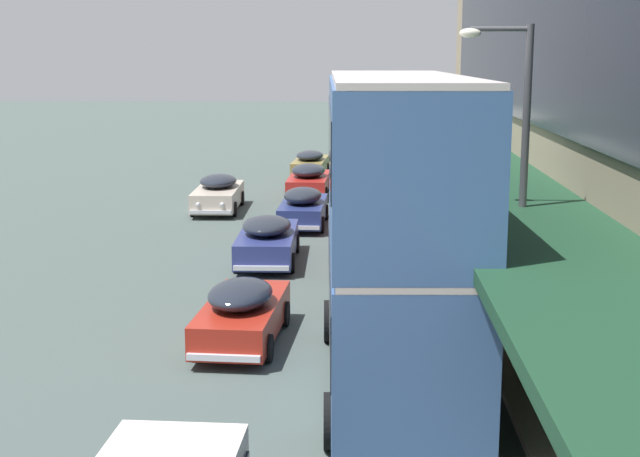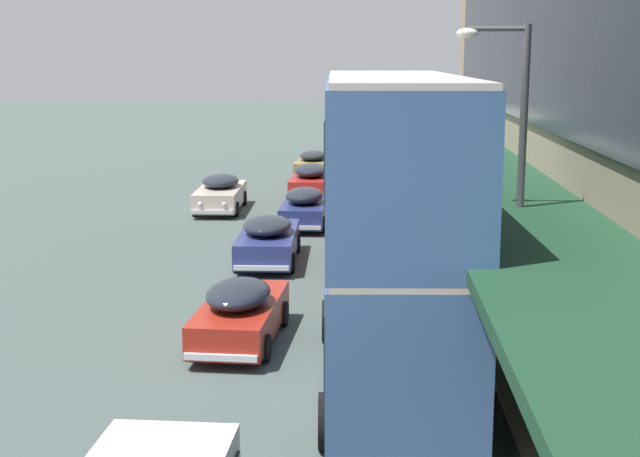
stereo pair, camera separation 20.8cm
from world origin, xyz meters
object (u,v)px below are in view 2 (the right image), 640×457
sedan_trailing_near (268,239)px  sedan_lead_near (220,193)px  sedan_second_mid (240,312)px  street_lamp (513,175)px  sedan_oncoming_front (305,207)px  sedan_trailing_mid (391,184)px  transit_bus_kerbside_far (392,225)px  transit_bus_kerbside_front (393,187)px  sedan_oncoming_rear (314,164)px  transit_bus_kerbside_rear (384,137)px  sedan_lead_mid (311,180)px

sedan_trailing_near → sedan_lead_near: 10.27m
sedan_second_mid → street_lamp: bearing=-17.0°
sedan_oncoming_front → sedan_lead_near: sedan_oncoming_front is taller
sedan_trailing_near → sedan_second_mid: sedan_trailing_near is taller
sedan_oncoming_front → sedan_lead_near: size_ratio=0.93×
sedan_oncoming_front → street_lamp: size_ratio=0.64×
sedan_trailing_near → sedan_trailing_mid: size_ratio=1.01×
transit_bus_kerbside_far → sedan_trailing_mid: transit_bus_kerbside_far is taller
sedan_trailing_near → sedan_second_mid: bearing=-88.3°
transit_bus_kerbside_front → sedan_oncoming_front: (-3.41, 2.14, -1.16)m
transit_bus_kerbside_far → sedan_oncoming_rear: bearing=96.2°
sedan_trailing_near → sedan_lead_near: (-3.18, 9.76, 0.00)m
transit_bus_kerbside_front → sedan_trailing_near: (-4.20, -4.16, -1.16)m
sedan_trailing_mid → sedan_lead_near: 8.19m
transit_bus_kerbside_rear → sedan_oncoming_rear: transit_bus_kerbside_rear is taller
street_lamp → sedan_trailing_mid: bearing=94.6°
sedan_second_mid → sedan_lead_mid: bearing=89.2°
transit_bus_kerbside_far → street_lamp: street_lamp is taller
transit_bus_kerbside_rear → sedan_lead_near: transit_bus_kerbside_rear is taller
sedan_second_mid → sedan_trailing_near: bearing=91.7°
transit_bus_kerbside_front → transit_bus_kerbside_far: size_ratio=1.22×
sedan_oncoming_rear → sedan_lead_near: size_ratio=1.01×
sedan_oncoming_front → sedan_trailing_mid: size_ratio=0.95×
transit_bus_kerbside_far → sedan_trailing_near: transit_bus_kerbside_far is taller
transit_bus_kerbside_front → sedan_lead_mid: transit_bus_kerbside_front is taller
sedan_lead_mid → sedan_trailing_mid: (3.84, -1.24, 0.01)m
transit_bus_kerbside_rear → sedan_lead_near: (-7.39, -14.01, -1.18)m
sedan_trailing_near → transit_bus_kerbside_rear: bearing=80.0°
sedan_lead_mid → sedan_trailing_near: size_ratio=1.01×
sedan_trailing_near → sedan_oncoming_front: sedan_oncoming_front is taller
sedan_second_mid → transit_bus_kerbside_rear: bearing=83.0°
sedan_trailing_mid → sedan_oncoming_rear: bearing=118.3°
transit_bus_kerbside_rear → sedan_trailing_near: (-4.21, -23.77, -1.19)m
transit_bus_kerbside_rear → sedan_lead_near: bearing=-117.8°
sedan_trailing_mid → transit_bus_kerbside_far: bearing=-91.6°
sedan_oncoming_rear → sedan_oncoming_front: (0.50, -14.21, 0.02)m
sedan_trailing_near → sedan_oncoming_front: (0.78, 6.30, 0.00)m
sedan_oncoming_front → sedan_second_mid: (-0.53, -14.61, -0.01)m
sedan_lead_near → street_lamp: (9.44, -19.91, 3.57)m
sedan_lead_mid → sedan_lead_near: 5.73m
transit_bus_kerbside_front → sedan_lead_near: bearing=142.8°
transit_bus_kerbside_front → sedan_oncoming_rear: transit_bus_kerbside_front is taller
transit_bus_kerbside_rear → sedan_trailing_near: transit_bus_kerbside_rear is taller
transit_bus_kerbside_rear → sedan_second_mid: 32.35m
transit_bus_kerbside_far → sedan_lead_near: 22.19m
transit_bus_kerbside_far → street_lamp: 2.85m
transit_bus_kerbside_front → transit_bus_kerbside_rear: transit_bus_kerbside_rear is taller
transit_bus_kerbside_far → sedan_lead_near: (-6.92, 20.91, -2.67)m
sedan_lead_mid → sedan_oncoming_front: size_ratio=1.07×
sedan_lead_mid → street_lamp: (5.70, -24.25, 3.57)m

